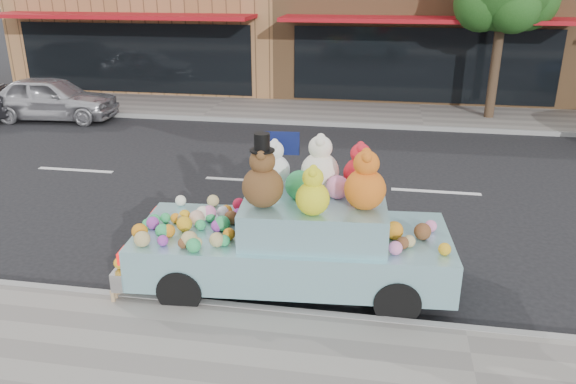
# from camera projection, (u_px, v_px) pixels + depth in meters

# --- Properties ---
(ground) EXTENTS (120.00, 120.00, 0.00)m
(ground) POSITION_uv_depth(u_px,v_px,m) (436.00, 192.00, 11.50)
(ground) COLOR black
(ground) RESTS_ON ground
(far_sidewalk) EXTENTS (60.00, 3.00, 0.12)m
(far_sidewalk) POSITION_uv_depth(u_px,v_px,m) (421.00, 116.00, 17.45)
(far_sidewalk) COLOR gray
(far_sidewalk) RESTS_ON ground
(near_kerb) EXTENTS (60.00, 0.12, 0.13)m
(near_kerb) POSITION_uv_depth(u_px,v_px,m) (465.00, 331.00, 6.88)
(near_kerb) COLOR gray
(near_kerb) RESTS_ON ground
(far_kerb) EXTENTS (60.00, 0.12, 0.13)m
(far_kerb) POSITION_uv_depth(u_px,v_px,m) (424.00, 128.00, 16.07)
(far_kerb) COLOR gray
(far_kerb) RESTS_ON ground
(car_silver) EXTENTS (4.02, 1.87, 1.33)m
(car_silver) POSITION_uv_depth(u_px,v_px,m) (52.00, 98.00, 17.03)
(car_silver) COLOR #BAB9BF
(car_silver) RESTS_ON ground
(art_car) EXTENTS (4.60, 2.08, 2.33)m
(art_car) POSITION_uv_depth(u_px,v_px,m) (295.00, 234.00, 7.74)
(art_car) COLOR black
(art_car) RESTS_ON ground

